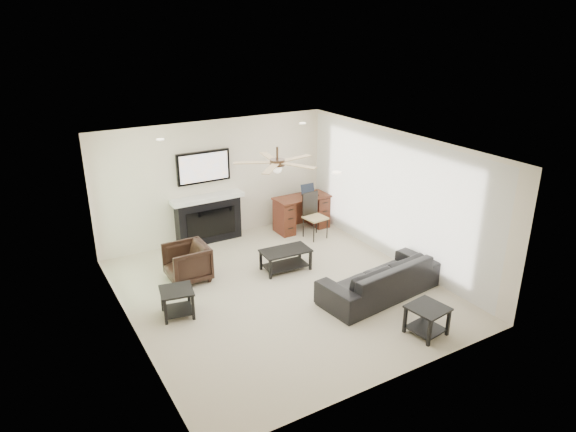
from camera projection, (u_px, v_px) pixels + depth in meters
name	position (u px, v px, depth m)	size (l,w,h in m)	color
room_shell	(288.00, 195.00, 8.38)	(5.50, 5.54, 2.52)	#BAAE95
sofa	(380.00, 278.00, 8.59)	(2.17, 0.85, 0.63)	black
armchair	(187.00, 263.00, 9.09)	(0.71, 0.73, 0.67)	black
coffee_table	(286.00, 260.00, 9.50)	(0.90, 0.50, 0.40)	black
end_table_near	(427.00, 320.00, 7.55)	(0.52, 0.52, 0.45)	black
end_table_left	(177.00, 302.00, 8.02)	(0.50, 0.50, 0.45)	black
fireplace_unit	(208.00, 198.00, 10.45)	(1.52, 0.34, 1.91)	black
desk	(302.00, 213.00, 11.27)	(1.22, 0.56, 0.76)	#361D0D
desk_chair	(315.00, 216.00, 10.79)	(0.42, 0.44, 0.97)	black
laptop	(310.00, 190.00, 11.17)	(0.33, 0.24, 0.23)	black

